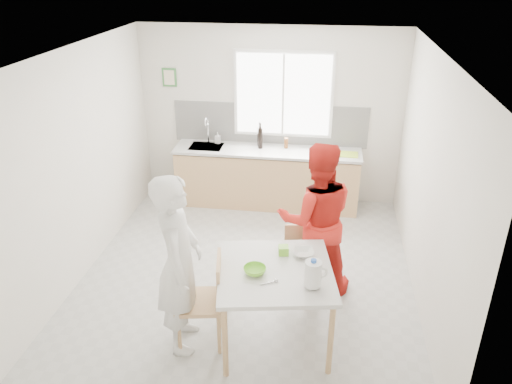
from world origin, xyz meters
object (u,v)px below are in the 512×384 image
person_red (316,219)px  wine_bottle_a (260,138)px  bowl_white (303,253)px  milk_jug (313,273)px  person_white (179,264)px  bowl_green (255,270)px  dining_table (275,277)px  chair_left (207,297)px  chair_far (301,257)px  wine_bottle_b (260,136)px

person_red → wine_bottle_a: person_red is taller
bowl_white → milk_jug: milk_jug is taller
person_white → bowl_green: 0.72m
milk_jug → dining_table: bearing=139.1°
chair_left → person_white: size_ratio=0.53×
person_white → wine_bottle_a: bearing=-15.9°
bowl_green → person_red: bearing=62.5°
bowl_white → chair_far: bearing=94.9°
person_white → person_red: size_ratio=1.02×
bowl_white → bowl_green: bearing=-139.1°
person_white → person_red: 1.69m
dining_table → person_white: person_white is taller
milk_jug → wine_bottle_a: wine_bottle_a is taller
dining_table → wine_bottle_b: (-0.59, 3.20, 0.31)m
dining_table → person_white: size_ratio=0.69×
dining_table → wine_bottle_b: bearing=100.5°
wine_bottle_a → wine_bottle_b: bearing=104.2°
dining_table → milk_jug: 0.49m
person_red → bowl_white: 0.67m
bowl_white → chair_left: bearing=-155.7°
dining_table → milk_jug: bearing=-31.0°
wine_bottle_b → person_red: bearing=-67.0°
person_white → wine_bottle_b: bearing=-15.3°
chair_left → chair_far: (0.87, 0.98, -0.09)m
bowl_green → wine_bottle_a: bearing=96.8°
chair_left → person_white: 0.46m
chair_far → bowl_white: bowl_white is taller
chair_far → person_white: bearing=-147.4°
person_red → wine_bottle_b: (-0.95, 2.24, 0.16)m
milk_jug → wine_bottle_b: (-0.96, 3.42, 0.07)m
dining_table → person_white: (-0.91, -0.16, 0.17)m
person_red → wine_bottle_b: person_red is taller
dining_table → milk_jug: size_ratio=4.63×
chair_left → bowl_green: size_ratio=4.52×
wine_bottle_a → wine_bottle_b: 0.10m
wine_bottle_a → wine_bottle_b: wine_bottle_a is taller
dining_table → person_red: size_ratio=0.70×
chair_left → dining_table: bearing=90.0°
milk_jug → wine_bottle_a: (-0.94, 3.32, 0.08)m
bowl_green → milk_jug: size_ratio=0.79×
chair_left → bowl_white: size_ratio=4.64×
person_red → milk_jug: 1.18m
bowl_white → person_red: bearing=81.1°
chair_left → wine_bottle_b: wine_bottle_b is taller
milk_jug → chair_far: bearing=88.6°
person_red → wine_bottle_a: bearing=-76.6°
person_white → bowl_green: person_white is taller
chair_far → wine_bottle_a: (-0.77, 2.24, 0.63)m
bowl_green → wine_bottle_a: (-0.38, 3.19, 0.20)m
wine_bottle_a → bowl_green: bearing=-83.2°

